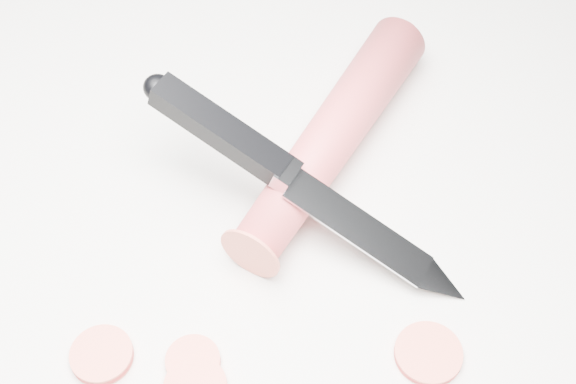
# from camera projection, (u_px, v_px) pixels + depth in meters

# --- Properties ---
(ground) EXTENTS (2.40, 2.40, 0.00)m
(ground) POSITION_uv_depth(u_px,v_px,m) (259.00, 288.00, 0.49)
(ground) COLOR silver
(ground) RESTS_ON ground
(carrot) EXTENTS (0.10, 0.21, 0.04)m
(carrot) POSITION_uv_depth(u_px,v_px,m) (333.00, 136.00, 0.53)
(carrot) COLOR #CD3B41
(carrot) RESTS_ON ground
(carrot_slice_0) EXTENTS (0.04, 0.04, 0.01)m
(carrot_slice_0) POSITION_uv_depth(u_px,v_px,m) (428.00, 354.00, 0.46)
(carrot_slice_0) COLOR #E15945
(carrot_slice_0) RESTS_ON ground
(carrot_slice_2) EXTENTS (0.03, 0.03, 0.01)m
(carrot_slice_2) POSITION_uv_depth(u_px,v_px,m) (193.00, 361.00, 0.45)
(carrot_slice_2) COLOR #E15945
(carrot_slice_2) RESTS_ON ground
(carrot_slice_3) EXTENTS (0.04, 0.04, 0.01)m
(carrot_slice_3) POSITION_uv_depth(u_px,v_px,m) (102.00, 355.00, 0.46)
(carrot_slice_3) COLOR #E15945
(carrot_slice_3) RESTS_ON ground
(kitchen_knife) EXTENTS (0.22, 0.09, 0.08)m
(kitchen_knife) POSITION_uv_depth(u_px,v_px,m) (305.00, 184.00, 0.48)
(kitchen_knife) COLOR #B6B9BD
(kitchen_knife) RESTS_ON ground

